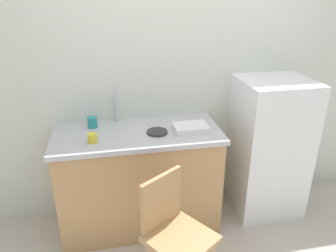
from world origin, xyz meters
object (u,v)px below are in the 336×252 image
object	(u,v)px
hotplate	(157,132)
cup_yellow	(92,138)
chair	(174,231)
dish_tray	(191,128)
refrigerator	(268,147)
cup_teal	(92,122)

from	to	relation	value
hotplate	cup_yellow	size ratio (longest dim) A/B	2.22
hotplate	chair	bearing A→B (deg)	-90.04
dish_tray	refrigerator	bearing A→B (deg)	5.90
chair	dish_tray	distance (m)	0.87
chair	hotplate	world-z (taller)	hotplate
refrigerator	dish_tray	distance (m)	0.84
cup_yellow	chair	bearing A→B (deg)	-50.43
refrigerator	cup_yellow	bearing A→B (deg)	-174.83
cup_yellow	cup_teal	size ratio (longest dim) A/B	0.84
refrigerator	dish_tray	bearing A→B (deg)	-174.10
hotplate	cup_teal	size ratio (longest dim) A/B	1.87
hotplate	cup_yellow	bearing A→B (deg)	-172.83
refrigerator	chair	size ratio (longest dim) A/B	1.46
chair	cup_teal	bearing A→B (deg)	85.13
chair	dish_tray	xyz separation A→B (m)	(0.28, 0.69, 0.45)
dish_tray	cup_teal	bearing A→B (deg)	164.10
dish_tray	cup_yellow	world-z (taller)	cup_yellow
dish_tray	hotplate	xyz separation A→B (m)	(-0.28, 0.00, -0.02)
cup_yellow	cup_teal	bearing A→B (deg)	90.86
refrigerator	chair	distance (m)	1.32
refrigerator	hotplate	distance (m)	1.10
refrigerator	chair	xyz separation A→B (m)	(-1.06, -0.77, -0.15)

